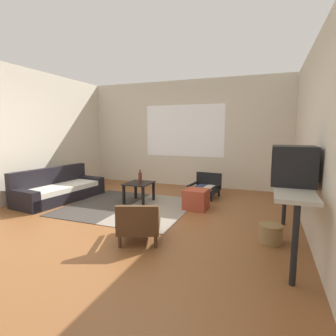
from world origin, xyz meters
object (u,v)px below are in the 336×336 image
Objects in this scene: coffee_table at (139,187)px; crt_television at (293,166)px; armchair_striped_foreground at (139,223)px; clay_vase at (289,168)px; wicker_basket at (270,234)px; ottoman_orange at (196,199)px; console_shelf at (290,189)px; glass_bottle at (140,177)px; couch at (59,190)px; armchair_by_window at (206,186)px.

crt_television is (2.65, -1.37, 0.72)m from coffee_table.
armchair_striped_foreground is 2.36× the size of clay_vase.
ottoman_orange is at bearing 139.21° from wicker_basket.
ottoman_orange is (1.18, -0.02, -0.14)m from coffee_table.
ottoman_orange is 1.96m from console_shelf.
ottoman_orange is at bearing 141.36° from console_shelf.
armchair_striped_foreground is 1.96m from glass_bottle.
coffee_table is at bearing 152.70° from crt_television.
crt_television reaches higher than coffee_table.
couch is 4.17× the size of crt_television.
clay_vase is at bearing -17.01° from coffee_table.
couch reaches higher than glass_bottle.
armchair_by_window is at bearing 25.78° from couch.
glass_bottle is (-1.18, 0.07, 0.33)m from ottoman_orange.
console_shelf is at bearing -38.64° from ottoman_orange.
crt_television reaches higher than console_shelf.
armchair_striped_foreground is (2.52, -1.28, 0.04)m from couch.
wicker_basket is at bearing -24.50° from coffee_table.
crt_television is 3.05m from glass_bottle.
crt_television is 1.42× the size of clay_vase.
ottoman_orange is at bearing -3.48° from glass_bottle.
glass_bottle is at bearing -141.82° from armchair_by_window.
wicker_basket is at bearing 19.47° from armchair_striped_foreground.
console_shelf is at bearing -90.00° from clay_vase.
coffee_table is at bearing 179.09° from ottoman_orange.
glass_bottle is (1.66, 0.46, 0.30)m from couch.
crt_television is at bearing -56.91° from armchair_by_window.
clay_vase is at bearing -28.33° from ottoman_orange.
crt_television is at bearing -52.39° from wicker_basket.
coffee_table reaches higher than wicker_basket.
ottoman_orange is at bearing -87.53° from armchair_by_window.
console_shelf reaches higher than couch.
console_shelf is (2.65, -1.19, 0.42)m from coffee_table.
clay_vase reaches higher than ottoman_orange.
clay_vase is at bearing 90.00° from console_shelf.
clay_vase reaches higher than console_shelf.
coffee_table is 2.84m from clay_vase.
armchair_by_window is 2.11× the size of clay_vase.
armchair_striped_foreground is 0.41× the size of console_shelf.
console_shelf is 6.25× the size of wicker_basket.
console_shelf is 4.07× the size of crt_television.
clay_vase reaches higher than armchair_by_window.
couch is 3.34× the size of coffee_table.
console_shelf reaches higher than ottoman_orange.
glass_bottle is 2.75m from wicker_basket.
couch is 2.83m from armchair_striped_foreground.
couch is 4.42m from console_shelf.
armchair_by_window is (2.80, 1.35, 0.02)m from couch.
crt_television is at bearing -42.59° from ottoman_orange.
clay_vase is at bearing -49.33° from armchair_by_window.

